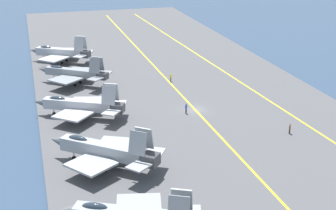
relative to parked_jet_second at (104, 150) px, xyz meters
The scene contains 11 objects.
ground_plane 26.30m from the parked_jet_second, 47.00° to the right, with size 2000.00×2000.00×0.00m, color #2D425B.
carrier_deck 26.28m from the parked_jet_second, 47.00° to the right, with size 219.00×54.51×0.40m, color #4C4C4F.
deck_stripe_foul_line 38.57m from the parked_jet_second, 62.40° to the right, with size 197.10×0.36×0.01m, color yellow.
deck_stripe_centerline 26.26m from the parked_jet_second, 47.00° to the right, with size 197.10×0.36×0.01m, color yellow.
parked_jet_second is the anchor object (origin of this frame).
parked_jet_third 19.57m from the parked_jet_second, ahead, with size 12.63×16.09×6.33m.
parked_jet_fourth 38.50m from the parked_jet_second, ahead, with size 13.01×15.08×6.24m.
parked_jet_fifth 56.77m from the parked_jet_second, ahead, with size 13.45×15.08×6.56m.
crew_yellow_vest 40.25m from the parked_jet_second, 29.01° to the right, with size 0.45×0.39×1.74m.
crew_brown_vest 30.39m from the parked_jet_second, 83.30° to the right, with size 0.46×0.43×1.70m.
crew_blue_vest 23.79m from the parked_jet_second, 45.76° to the right, with size 0.46×0.44×1.86m.
Camera 1 is at (-81.58, 27.83, 32.65)m, focal length 55.00 mm.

